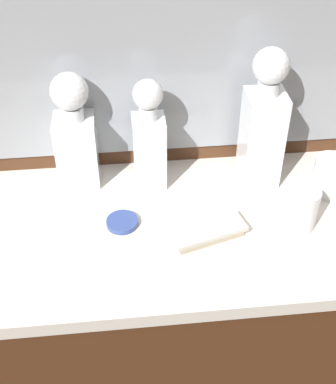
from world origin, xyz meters
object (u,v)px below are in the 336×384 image
at_px(crystal_decanter_front, 149,144).
at_px(crystal_tumbler_front, 328,177).
at_px(silver_brush_rear, 208,232).
at_px(porcelain_dish, 122,221).
at_px(crystal_decanter_rear, 262,131).
at_px(crystal_tumbler_rear, 300,209).
at_px(crystal_decanter_far_right, 76,140).

relative_size(crystal_decanter_front, crystal_tumbler_front, 2.93).
xyz_separation_m(crystal_decanter_front, crystal_tumbler_front, (0.39, -0.08, -0.06)).
bearing_deg(silver_brush_rear, porcelain_dish, 161.25).
height_order(crystal_decanter_front, crystal_decanter_rear, crystal_decanter_rear).
xyz_separation_m(crystal_tumbler_rear, porcelain_dish, (-0.36, 0.04, -0.04)).
xyz_separation_m(crystal_tumbler_rear, crystal_tumbler_front, (0.09, 0.10, -0.00)).
xyz_separation_m(crystal_decanter_front, crystal_decanter_far_right, (-0.16, 0.03, 0.00)).
height_order(crystal_decanter_rear, crystal_tumbler_rear, crystal_decanter_rear).
bearing_deg(crystal_decanter_rear, porcelain_dish, -158.90).
bearing_deg(porcelain_dish, crystal_tumbler_rear, -6.36).
height_order(crystal_decanter_rear, silver_brush_rear, crystal_decanter_rear).
bearing_deg(porcelain_dish, crystal_tumbler_front, 7.23).
height_order(crystal_decanter_far_right, porcelain_dish, crystal_decanter_far_right).
xyz_separation_m(crystal_decanter_far_right, silver_brush_rear, (0.26, -0.22, -0.09)).
relative_size(crystal_decanter_far_right, crystal_tumbler_rear, 2.93).
xyz_separation_m(crystal_decanter_front, crystal_tumbler_rear, (0.29, -0.18, -0.06)).
height_order(crystal_tumbler_front, porcelain_dish, crystal_tumbler_front).
bearing_deg(crystal_tumbler_front, crystal_decanter_front, 168.79).
height_order(crystal_tumbler_rear, crystal_tumbler_front, crystal_tumbler_rear).
bearing_deg(crystal_decanter_front, porcelain_dish, -117.09).
xyz_separation_m(crystal_decanter_front, silver_brush_rear, (0.10, -0.19, -0.09)).
xyz_separation_m(crystal_decanter_front, crystal_decanter_rear, (0.25, -0.01, 0.03)).
relative_size(crystal_decanter_front, crystal_decanter_rear, 0.80).
bearing_deg(crystal_tumbler_front, crystal_tumbler_rear, -133.80).
xyz_separation_m(crystal_decanter_front, porcelain_dish, (-0.07, -0.14, -0.10)).
distance_m(crystal_decanter_far_right, porcelain_dish, 0.21).
xyz_separation_m(crystal_decanter_far_right, crystal_tumbler_front, (0.55, -0.10, -0.07)).
distance_m(crystal_decanter_front, crystal_decanter_far_right, 0.16).
bearing_deg(porcelain_dish, silver_brush_rear, -18.75).
bearing_deg(crystal_tumbler_rear, porcelain_dish, 173.64).
bearing_deg(silver_brush_rear, crystal_decanter_rear, 51.26).
relative_size(crystal_decanter_far_right, crystal_decanter_rear, 0.83).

